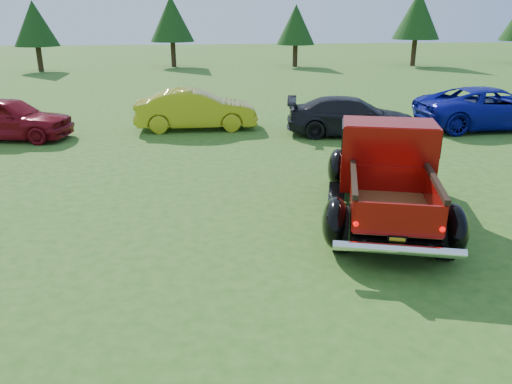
# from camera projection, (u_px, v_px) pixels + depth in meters

# --- Properties ---
(ground) EXTENTS (120.00, 120.00, 0.00)m
(ground) POSITION_uv_depth(u_px,v_px,m) (288.00, 242.00, 8.67)
(ground) COLOR #2D5719
(ground) RESTS_ON ground
(tree_west) EXTENTS (2.94, 2.94, 4.60)m
(tree_west) POSITION_uv_depth(u_px,v_px,m) (35.00, 24.00, 33.37)
(tree_west) COLOR #332114
(tree_west) RESTS_ON ground
(tree_mid_left) EXTENTS (3.20, 3.20, 5.00)m
(tree_mid_left) POSITION_uv_depth(u_px,v_px,m) (171.00, 19.00, 36.16)
(tree_mid_left) COLOR #332114
(tree_mid_left) RESTS_ON ground
(tree_mid_right) EXTENTS (2.82, 2.82, 4.40)m
(tree_mid_right) POSITION_uv_depth(u_px,v_px,m) (296.00, 25.00, 36.38)
(tree_mid_right) COLOR #332114
(tree_mid_right) RESTS_ON ground
(tree_east) EXTENTS (3.46, 3.46, 5.40)m
(tree_east) POSITION_uv_depth(u_px,v_px,m) (418.00, 15.00, 36.70)
(tree_east) COLOR #332114
(tree_east) RESTS_ON ground
(pickup_truck) EXTENTS (3.38, 5.19, 1.81)m
(pickup_truck) POSITION_uv_depth(u_px,v_px,m) (386.00, 170.00, 9.75)
(pickup_truck) COLOR black
(pickup_truck) RESTS_ON ground
(show_car_red) EXTENTS (4.13, 2.31, 1.33)m
(show_car_red) POSITION_uv_depth(u_px,v_px,m) (8.00, 118.00, 15.57)
(show_car_red) COLOR maroon
(show_car_red) RESTS_ON ground
(show_car_yellow) EXTENTS (4.07, 1.42, 1.34)m
(show_car_yellow) POSITION_uv_depth(u_px,v_px,m) (196.00, 109.00, 16.94)
(show_car_yellow) COLOR #AFA717
(show_car_yellow) RESTS_ON ground
(show_car_grey) EXTENTS (4.46, 2.51, 1.22)m
(show_car_grey) POSITION_uv_depth(u_px,v_px,m) (352.00, 116.00, 16.11)
(show_car_grey) COLOR black
(show_car_grey) RESTS_ON ground
(show_car_blue) EXTENTS (5.04, 2.35, 1.40)m
(show_car_blue) POSITION_uv_depth(u_px,v_px,m) (491.00, 108.00, 17.07)
(show_car_blue) COLOR #0C118E
(show_car_blue) RESTS_ON ground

